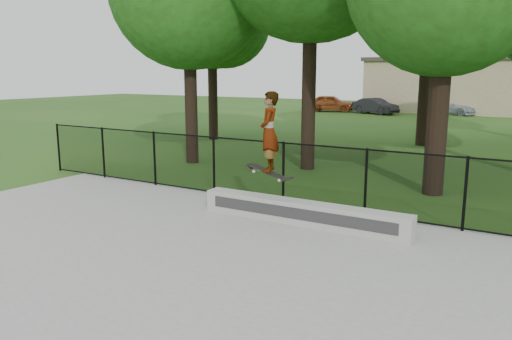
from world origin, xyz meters
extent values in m
plane|color=#204E16|center=(0.00, 0.00, 0.00)|extent=(100.00, 100.00, 0.00)
cube|color=gray|center=(0.00, 0.00, 0.03)|extent=(14.00, 12.00, 0.06)
cube|color=#B6B6B1|center=(1.07, 4.70, 0.30)|extent=(4.54, 0.40, 0.48)
imported|color=brown|center=(-10.19, 33.69, 0.67)|extent=(4.19, 2.50, 1.35)
imported|color=black|center=(-6.35, 33.22, 0.60)|extent=(3.54, 2.40, 1.20)
imported|color=#A5AFBB|center=(-1.24, 35.65, 0.56)|extent=(3.89, 2.81, 1.12)
cube|color=black|center=(0.43, 4.42, 1.14)|extent=(0.81, 0.23, 0.27)
imported|color=silver|center=(0.43, 4.42, 1.96)|extent=(0.58, 0.69, 1.62)
cylinder|color=black|center=(-8.00, 5.90, 0.81)|extent=(0.06, 0.06, 1.50)
cylinder|color=black|center=(-6.00, 5.90, 0.81)|extent=(0.06, 0.06, 1.50)
cylinder|color=black|center=(-4.00, 5.90, 0.81)|extent=(0.06, 0.06, 1.50)
cylinder|color=black|center=(-2.00, 5.90, 0.81)|extent=(0.06, 0.06, 1.50)
cylinder|color=black|center=(0.00, 5.90, 0.81)|extent=(0.06, 0.06, 1.50)
cylinder|color=black|center=(2.00, 5.90, 0.81)|extent=(0.06, 0.06, 1.50)
cylinder|color=black|center=(4.00, 5.90, 0.81)|extent=(0.06, 0.06, 1.50)
cylinder|color=black|center=(0.00, 5.90, 1.53)|extent=(16.00, 0.04, 0.04)
cylinder|color=black|center=(0.00, 5.90, 0.11)|extent=(16.00, 0.04, 0.04)
cube|color=black|center=(0.00, 5.90, 0.81)|extent=(16.00, 0.01, 1.50)
cylinder|color=black|center=(-5.50, 9.50, 2.19)|extent=(0.44, 0.44, 4.38)
cylinder|color=black|center=(-1.50, 10.50, 2.75)|extent=(0.44, 0.44, 5.50)
cylinder|color=black|center=(2.80, 9.00, 2.06)|extent=(0.44, 0.44, 4.12)
cylinder|color=black|center=(-8.50, 15.00, 2.23)|extent=(0.44, 0.44, 4.47)
sphere|color=#1F4713|center=(-8.50, 15.00, 5.94)|extent=(5.36, 5.36, 5.36)
cylinder|color=black|center=(0.50, 18.00, 2.64)|extent=(0.44, 0.44, 5.27)
cube|color=#CBB68E|center=(-2.00, 38.00, 2.00)|extent=(12.00, 6.00, 4.00)
cube|color=#3F3833|center=(-2.00, 38.00, 4.15)|extent=(12.40, 6.40, 0.30)
camera|label=1|loc=(5.31, -4.31, 3.15)|focal=35.00mm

